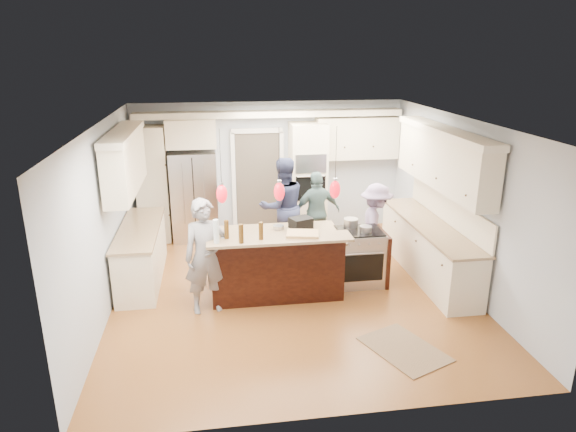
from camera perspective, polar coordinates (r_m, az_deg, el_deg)
The scene contains 23 objects.
ground_plane at distance 8.34m, azimuth 0.35°, elevation -8.27°, with size 6.00×6.00×0.00m, color #9C622B.
room_shell at distance 7.71m, azimuth 0.38°, elevation 3.92°, with size 5.54×6.04×2.72m.
refrigerator at distance 10.42m, azimuth -10.33°, elevation 2.20°, with size 0.90×0.70×1.80m, color #B7B7BC.
oven_column at distance 10.54m, azimuth 2.20°, elevation 4.09°, with size 0.72×0.69×2.30m.
back_upper_cabinets at distance 10.35m, azimuth -6.08°, elevation 6.68°, with size 5.30×0.61×2.54m.
right_counter_run at distance 8.88m, azimuth 15.85°, elevation 0.04°, with size 0.64×3.10×2.51m.
left_cabinets at distance 8.70m, azimuth -16.59°, elevation -0.41°, with size 0.64×2.30×2.51m.
kitchen_island at distance 8.17m, azimuth -1.43°, elevation -5.10°, with size 2.10×1.46×1.12m.
island_range at distance 8.52m, azimuth 7.97°, elevation -4.50°, with size 0.82×0.71×0.92m.
pendant_lights at distance 7.19m, azimuth -0.97°, elevation 2.75°, with size 1.75×0.15×1.03m.
person_bar_end at distance 7.50m, azimuth -9.12°, elevation -4.46°, with size 0.63×0.41×1.72m, color slate.
person_far_left at distance 9.49m, azimuth -0.60°, elevation 1.05°, with size 0.90×0.70×1.85m, color navy.
person_far_right at distance 9.63m, azimuth 3.23°, elevation 0.42°, with size 0.92×0.38×1.56m, color slate.
person_range_side at distance 9.07m, azimuth 9.69°, elevation -1.13°, with size 0.98×0.56×1.52m, color gray.
floor_rug at distance 7.02m, azimuth 12.78°, elevation -14.22°, with size 0.73×1.07×0.01m, color #836447.
water_bottle at distance 7.19m, azimuth -7.99°, elevation -1.71°, with size 0.08×0.08×0.34m, color silver.
beer_bottle_a at distance 7.36m, azimuth -6.84°, elevation -1.50°, with size 0.07×0.07×0.27m, color #442A0C.
beer_bottle_b at distance 7.17m, azimuth -5.23°, elevation -1.97°, with size 0.07×0.07×0.28m, color #442A0C.
beer_bottle_c at distance 7.28m, azimuth -3.02°, elevation -1.66°, with size 0.06×0.06×0.26m, color #442A0C.
drink_can at distance 7.35m, azimuth -5.27°, elevation -2.03°, with size 0.07×0.07×0.13m, color #B7B7BC.
cutting_board at distance 7.48m, azimuth 1.64°, elevation -1.98°, with size 0.46×0.33×0.04m, color tan.
pot_large at distance 8.48m, azimuth 7.00°, elevation -0.74°, with size 0.24×0.24×0.14m, color #B7B7BC.
pot_small at distance 8.27m, azimuth 8.62°, elevation -1.43°, with size 0.19×0.19×0.10m, color #B7B7BC.
Camera 1 is at (-1.14, -7.38, 3.72)m, focal length 32.00 mm.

